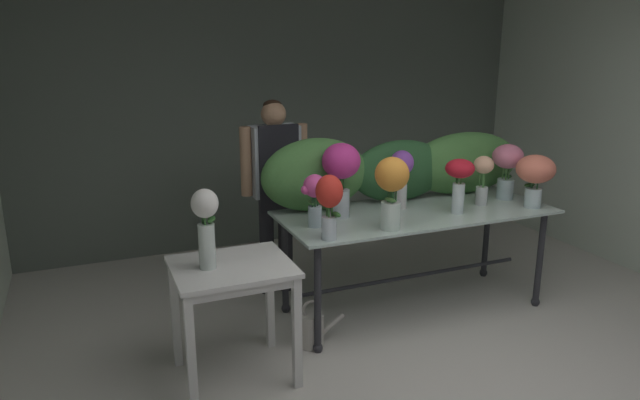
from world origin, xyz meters
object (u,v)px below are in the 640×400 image
at_px(vase_crimson_ranunculus, 460,178).
at_px(vase_violet_peonies, 401,172).
at_px(side_table_white, 232,280).
at_px(vase_scarlet_freesia, 329,201).
at_px(florist, 275,178).
at_px(vase_peach_anemones, 483,176).
at_px(watering_can, 311,329).
at_px(vase_sunset_snapdragons, 392,187).
at_px(display_table_glass, 416,226).
at_px(vase_white_roses_tall, 206,225).
at_px(vase_rosy_dahlias, 508,165).
at_px(vase_fuchsia_carnations, 315,195).
at_px(vase_magenta_lilies, 341,169).
at_px(vase_coral_tulips, 535,174).

bearing_deg(vase_crimson_ranunculus, vase_violet_peonies, 138.57).
xyz_separation_m(side_table_white, vase_scarlet_freesia, (0.67, 0.05, 0.42)).
height_order(florist, vase_violet_peonies, florist).
height_order(vase_peach_anemones, vase_violet_peonies, vase_violet_peonies).
xyz_separation_m(florist, watering_can, (-0.07, -0.97, -0.87)).
bearing_deg(vase_sunset_snapdragons, vase_scarlet_freesia, -176.58).
xyz_separation_m(display_table_glass, florist, (-0.88, 0.74, 0.30)).
xyz_separation_m(vase_sunset_snapdragons, vase_white_roses_tall, (-1.28, -0.08, -0.09)).
bearing_deg(vase_scarlet_freesia, vase_peach_anemones, 11.74).
height_order(vase_peach_anemones, vase_crimson_ranunculus, vase_crimson_ranunculus).
height_order(side_table_white, vase_white_roses_tall, vase_white_roses_tall).
xyz_separation_m(vase_peach_anemones, vase_sunset_snapdragons, (-0.97, -0.27, 0.07)).
bearing_deg(display_table_glass, vase_rosy_dahlias, 1.95).
relative_size(vase_rosy_dahlias, vase_white_roses_tall, 0.92).
xyz_separation_m(florist, vase_fuchsia_carnations, (0.02, -0.80, 0.05)).
bearing_deg(vase_peach_anemones, vase_white_roses_tall, -171.13).
bearing_deg(watering_can, vase_rosy_dahlias, 8.15).
distance_m(vase_fuchsia_carnations, vase_magenta_lilies, 0.32).
relative_size(vase_fuchsia_carnations, vase_rosy_dahlias, 0.83).
relative_size(vase_scarlet_freesia, vase_rosy_dahlias, 0.96).
bearing_deg(display_table_glass, vase_peach_anemones, -4.72).
distance_m(vase_sunset_snapdragons, vase_white_roses_tall, 1.29).
height_order(side_table_white, vase_sunset_snapdragons, vase_sunset_snapdragons).
relative_size(vase_coral_tulips, vase_sunset_snapdragons, 0.82).
bearing_deg(vase_magenta_lilies, vase_scarlet_freesia, -122.73).
bearing_deg(display_table_glass, vase_coral_tulips, -16.26).
distance_m(florist, vase_fuchsia_carnations, 0.80).
xyz_separation_m(side_table_white, watering_can, (0.59, 0.17, -0.53)).
distance_m(vase_peach_anemones, vase_crimson_ranunculus, 0.33).
bearing_deg(vase_rosy_dahlias, vase_peach_anemones, -165.70).
height_order(vase_fuchsia_carnations, vase_rosy_dahlias, vase_rosy_dahlias).
distance_m(vase_violet_peonies, vase_coral_tulips, 1.03).
bearing_deg(vase_white_roses_tall, side_table_white, -0.07).
relative_size(florist, vase_rosy_dahlias, 3.59).
xyz_separation_m(vase_coral_tulips, vase_white_roses_tall, (-2.57, -0.14, -0.05)).
bearing_deg(vase_crimson_ranunculus, vase_rosy_dahlias, 18.18).
distance_m(vase_coral_tulips, vase_magenta_lilies, 1.53).
distance_m(florist, vase_crimson_ranunculus, 1.46).
bearing_deg(display_table_glass, vase_crimson_ranunculus, -33.65).
relative_size(side_table_white, florist, 0.47).
bearing_deg(vase_violet_peonies, vase_rosy_dahlias, -5.55).
distance_m(vase_fuchsia_carnations, vase_sunset_snapdragons, 0.53).
xyz_separation_m(vase_crimson_ranunculus, vase_sunset_snapdragons, (-0.66, -0.15, 0.03)).
xyz_separation_m(vase_scarlet_freesia, vase_white_roses_tall, (-0.81, -0.05, -0.05)).
relative_size(vase_violet_peonies, vase_magenta_lilies, 0.82).
height_order(vase_magenta_lilies, vase_crimson_ranunculus, vase_magenta_lilies).
bearing_deg(vase_violet_peonies, vase_peach_anemones, -14.66).
bearing_deg(side_table_white, vase_scarlet_freesia, 4.48).
relative_size(vase_peach_anemones, vase_coral_tulips, 0.95).
bearing_deg(vase_magenta_lilies, watering_can, -138.90).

